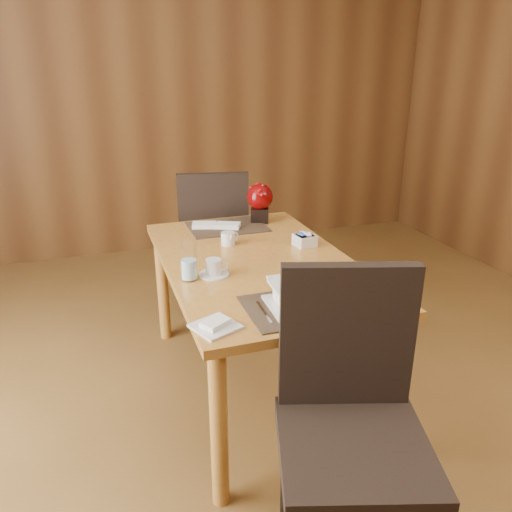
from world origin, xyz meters
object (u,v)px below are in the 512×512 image
object	(u,v)px
sugar_caddy	(305,240)
far_chair	(214,234)
creamer_jug	(228,239)
near_chair	(351,405)
coffee_cup	(214,269)
water_glass	(189,261)
soup_setting	(303,297)
berry_decor	(260,200)
bread_plate	(215,326)
dining_table	(257,277)

from	to	relation	value
sugar_caddy	far_chair	distance (m)	0.93
creamer_jug	near_chair	distance (m)	1.26
coffee_cup	water_glass	xyz separation A→B (m)	(-0.12, -0.01, 0.05)
soup_setting	berry_decor	size ratio (longest dim) A/B	1.16
soup_setting	creamer_jug	distance (m)	0.82
bread_plate	creamer_jug	bearing A→B (deg)	71.28
dining_table	bread_plate	bearing A→B (deg)	-121.46
bread_plate	far_chair	bearing A→B (deg)	76.22
sugar_caddy	berry_decor	xyz separation A→B (m)	(-0.08, 0.49, 0.10)
dining_table	berry_decor	world-z (taller)	berry_decor
near_chair	creamer_jug	bearing A→B (deg)	110.88
berry_decor	creamer_jug	bearing A→B (deg)	-131.17
coffee_cup	near_chair	bearing A→B (deg)	-73.93
bread_plate	far_chair	xyz separation A→B (m)	(0.38, 1.57, -0.18)
sugar_caddy	near_chair	bearing A→B (deg)	-105.89
dining_table	sugar_caddy	bearing A→B (deg)	19.08
water_glass	bread_plate	distance (m)	0.47
sugar_caddy	creamer_jug	bearing A→B (deg)	158.86
soup_setting	dining_table	bearing A→B (deg)	91.81
berry_decor	far_chair	bearing A→B (deg)	119.61
sugar_caddy	bread_plate	bearing A→B (deg)	-133.53
coffee_cup	berry_decor	size ratio (longest dim) A/B	0.59
dining_table	creamer_jug	world-z (taller)	creamer_jug
water_glass	near_chair	bearing A→B (deg)	-66.84
berry_decor	near_chair	xyz separation A→B (m)	(-0.23, -1.59, -0.29)
far_chair	soup_setting	bearing A→B (deg)	100.77
coffee_cup	creamer_jug	xyz separation A→B (m)	(0.18, 0.38, 0.00)
dining_table	berry_decor	size ratio (longest dim) A/B	6.38
coffee_cup	far_chair	bearing A→B (deg)	76.15
far_chair	near_chair	bearing A→B (deg)	100.85
soup_setting	creamer_jug	xyz separation A→B (m)	(-0.07, 0.82, -0.02)
near_chair	water_glass	bearing A→B (deg)	130.69
water_glass	dining_table	bearing A→B (deg)	20.41
near_chair	berry_decor	bearing A→B (deg)	99.32
soup_setting	coffee_cup	world-z (taller)	soup_setting
creamer_jug	bread_plate	distance (m)	0.91
bread_plate	near_chair	size ratio (longest dim) A/B	0.15
coffee_cup	bread_plate	distance (m)	0.49
soup_setting	water_glass	distance (m)	0.56
sugar_caddy	dining_table	bearing A→B (deg)	-160.92
soup_setting	bread_plate	distance (m)	0.37
water_glass	berry_decor	distance (m)	0.95
soup_setting	near_chair	distance (m)	0.47
dining_table	near_chair	distance (m)	0.99
water_glass	berry_decor	xyz separation A→B (m)	(0.59, 0.74, 0.04)
creamer_jug	near_chair	xyz separation A→B (m)	(0.07, -1.24, -0.19)
sugar_caddy	berry_decor	distance (m)	0.51
berry_decor	bread_plate	bearing A→B (deg)	-116.21
soup_setting	far_chair	distance (m)	1.55
coffee_cup	water_glass	distance (m)	0.13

